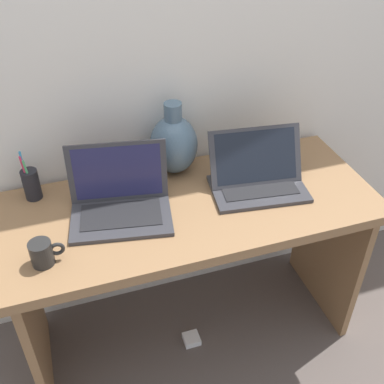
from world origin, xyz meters
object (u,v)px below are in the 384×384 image
coffee_mug (42,253)px  pen_cup (31,184)px  green_vase (174,144)px  power_brick (192,339)px  laptop_left (120,196)px  laptop_right (257,174)px

coffee_mug → pen_cup: pen_cup is taller
green_vase → coffee_mug: 0.65m
coffee_mug → pen_cup: size_ratio=0.55×
power_brick → laptop_left: bearing=156.4°
pen_cup → power_brick: size_ratio=2.78×
green_vase → pen_cup: green_vase is taller
power_brick → pen_cup: bearing=152.5°
laptop_left → laptop_right: 0.51m
laptop_right → coffee_mug: bearing=-168.2°
laptop_left → pen_cup: bearing=149.6°
laptop_right → power_brick: laptop_right is taller
green_vase → power_brick: size_ratio=4.14×
laptop_left → coffee_mug: size_ratio=3.56×
laptop_right → power_brick: (-0.28, -0.08, -0.78)m
laptop_right → green_vase: green_vase is taller
power_brick → green_vase: bearing=85.7°
laptop_right → coffee_mug: size_ratio=3.49×
laptop_right → coffee_mug: (-0.79, -0.16, -0.02)m
green_vase → pen_cup: (-0.54, -0.01, -0.06)m
laptop_left → green_vase: bearing=36.1°
laptop_left → coffee_mug: 0.33m
green_vase → pen_cup: bearing=-178.6°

